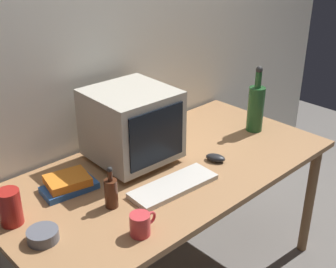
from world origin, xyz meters
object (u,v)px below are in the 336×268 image
(bottle_tall, at_px, (256,107))
(metal_canister, at_px, (10,207))
(keyboard, at_px, (174,186))
(cd_spindle, at_px, (43,235))
(book_stack, at_px, (68,184))
(computer_mouse, at_px, (215,158))
(mug, at_px, (141,224))
(crt_monitor, at_px, (132,125))
(bottle_short, at_px, (111,192))

(bottle_tall, height_order, metal_canister, bottle_tall)
(keyboard, distance_m, cd_spindle, 0.61)
(book_stack, relative_size, metal_canister, 1.69)
(keyboard, height_order, computer_mouse, computer_mouse)
(keyboard, bearing_deg, book_stack, 142.11)
(metal_canister, bearing_deg, mug, -51.06)
(crt_monitor, height_order, computer_mouse, crt_monitor)
(keyboard, height_order, metal_canister, metal_canister)
(cd_spindle, bearing_deg, bottle_tall, 1.73)
(book_stack, bearing_deg, computer_mouse, -22.26)
(bottle_short, distance_m, metal_canister, 0.40)
(computer_mouse, xyz_separation_m, bottle_short, (-0.61, 0.05, 0.05))
(bottle_tall, xyz_separation_m, book_stack, (-1.11, 0.19, -0.11))
(book_stack, bearing_deg, crt_monitor, 2.66)
(crt_monitor, distance_m, mug, 0.61)
(computer_mouse, xyz_separation_m, metal_canister, (-0.97, 0.23, 0.06))
(crt_monitor, distance_m, cd_spindle, 0.71)
(keyboard, relative_size, bottle_tall, 1.11)
(keyboard, distance_m, book_stack, 0.47)
(crt_monitor, height_order, cd_spindle, crt_monitor)
(crt_monitor, relative_size, cd_spindle, 3.33)
(bottle_tall, bearing_deg, mug, -166.14)
(keyboard, relative_size, book_stack, 1.66)
(computer_mouse, relative_size, mug, 0.83)
(keyboard, height_order, book_stack, book_stack)
(bottle_tall, distance_m, mug, 1.12)
(bottle_short, height_order, book_stack, bottle_short)
(crt_monitor, xyz_separation_m, cd_spindle, (-0.64, -0.25, -0.17))
(crt_monitor, xyz_separation_m, bottle_tall, (0.73, -0.21, -0.05))
(bottle_tall, height_order, cd_spindle, bottle_tall)
(cd_spindle, height_order, metal_canister, metal_canister)
(keyboard, bearing_deg, bottle_tall, 12.93)
(computer_mouse, height_order, metal_canister, metal_canister)
(bottle_short, distance_m, book_stack, 0.24)
(computer_mouse, height_order, bottle_short, bottle_short)
(bottle_short, height_order, mug, bottle_short)
(book_stack, bearing_deg, bottle_tall, -9.61)
(book_stack, distance_m, mug, 0.46)
(computer_mouse, relative_size, cd_spindle, 0.83)
(computer_mouse, bearing_deg, cd_spindle, 156.37)
(mug, bearing_deg, bottle_tall, 13.86)
(computer_mouse, bearing_deg, mug, 174.76)
(bottle_short, relative_size, cd_spindle, 1.59)
(bottle_short, bearing_deg, metal_canister, 153.13)
(crt_monitor, bearing_deg, computer_mouse, -45.23)
(crt_monitor, height_order, book_stack, crt_monitor)
(book_stack, height_order, metal_canister, metal_canister)
(bottle_short, bearing_deg, cd_spindle, 179.76)
(mug, bearing_deg, book_stack, 94.33)
(computer_mouse, height_order, bottle_tall, bottle_tall)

